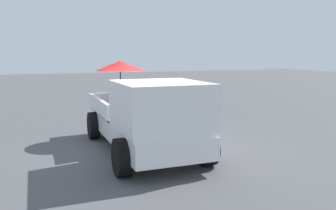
% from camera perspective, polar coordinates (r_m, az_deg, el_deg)
% --- Properties ---
extents(ground_plane, '(80.00, 80.00, 0.00)m').
position_cam_1_polar(ground_plane, '(9.29, -4.20, -7.33)').
color(ground_plane, '#4C4C4F').
extents(pickup_truck_main, '(5.09, 2.34, 2.30)m').
position_cam_1_polar(pickup_truck_main, '(8.71, -3.59, -1.70)').
color(pickup_truck_main, black).
rests_on(pickup_truck_main, ground).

